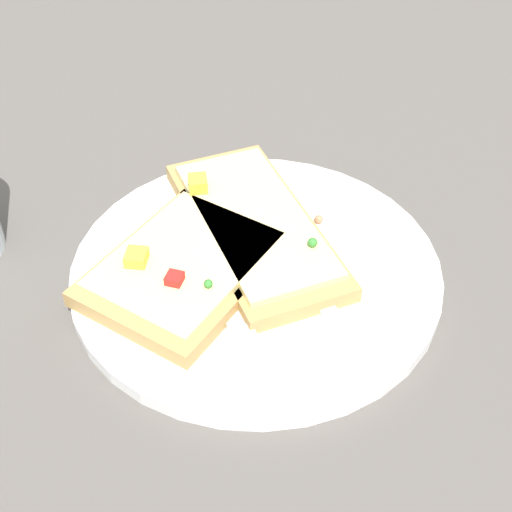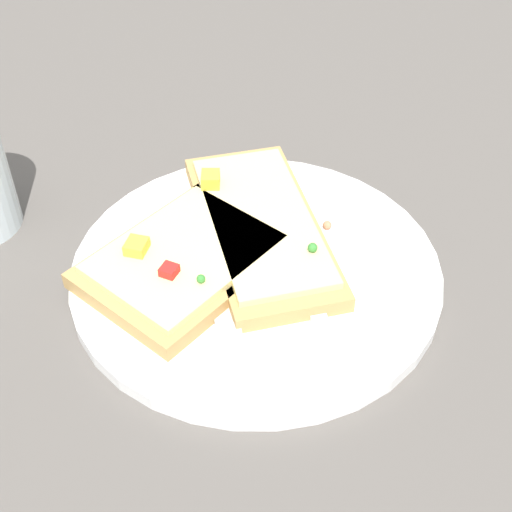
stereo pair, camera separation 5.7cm
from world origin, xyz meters
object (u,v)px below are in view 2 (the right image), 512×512
knife (227,318)px  pizza_slice_corner (184,260)px  plate (256,270)px  fork (300,265)px  pizza_slice_main (260,225)px

knife → pizza_slice_corner: (-0.06, 0.03, 0.01)m
plate → pizza_slice_corner: pizza_slice_corner is taller
fork → knife: (-0.02, -0.08, 0.00)m
plate → pizza_slice_main: (-0.01, 0.04, 0.02)m
knife → pizza_slice_main: size_ratio=0.75×
pizza_slice_main → pizza_slice_corner: size_ratio=1.24×
fork → pizza_slice_corner: (-0.08, -0.05, 0.01)m
fork → pizza_slice_corner: size_ratio=1.09×
knife → pizza_slice_corner: 0.07m
knife → pizza_slice_corner: bearing=22.8°
plate → pizza_slice_corner: size_ratio=1.73×
plate → pizza_slice_main: 0.04m
plate → pizza_slice_main: pizza_slice_main is taller
plate → knife: 0.06m
knife → pizza_slice_corner: pizza_slice_corner is taller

